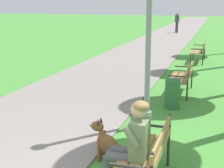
{
  "coord_description": "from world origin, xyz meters",
  "views": [
    {
      "loc": [
        1.41,
        -2.85,
        2.48
      ],
      "look_at": [
        -0.54,
        3.24,
        0.9
      ],
      "focal_mm": 53.6,
      "sensor_mm": 36.0,
      "label": 1
    }
  ],
  "objects_px": {
    "person_seated_on_near_bench": "(131,141)",
    "lamp_post_near": "(149,21)",
    "litter_bin": "(172,94)",
    "park_bench_near": "(148,152)",
    "park_bench_mid": "(183,76)",
    "dog_brown": "(111,147)",
    "pedestrian_distant": "(177,23)",
    "park_bench_far": "(200,50)"
  },
  "relations": [
    {
      "from": "litter_bin",
      "to": "park_bench_near",
      "type": "bearing_deg",
      "value": -87.46
    },
    {
      "from": "park_bench_near",
      "to": "dog_brown",
      "type": "distance_m",
      "value": 0.92
    },
    {
      "from": "park_bench_near",
      "to": "pedestrian_distant",
      "type": "relative_size",
      "value": 0.91
    },
    {
      "from": "litter_bin",
      "to": "dog_brown",
      "type": "bearing_deg",
      "value": -99.96
    },
    {
      "from": "person_seated_on_near_bench",
      "to": "lamp_post_near",
      "type": "xyz_separation_m",
      "value": [
        -0.3,
        2.4,
        1.45
      ]
    },
    {
      "from": "park_bench_mid",
      "to": "litter_bin",
      "type": "relative_size",
      "value": 2.14
    },
    {
      "from": "park_bench_far",
      "to": "litter_bin",
      "type": "xyz_separation_m",
      "value": [
        -0.21,
        -6.66,
        -0.16
      ]
    },
    {
      "from": "dog_brown",
      "to": "park_bench_mid",
      "type": "bearing_deg",
      "value": 81.83
    },
    {
      "from": "dog_brown",
      "to": "pedestrian_distant",
      "type": "bearing_deg",
      "value": 94.57
    },
    {
      "from": "park_bench_far",
      "to": "person_seated_on_near_bench",
      "type": "distance_m",
      "value": 10.39
    },
    {
      "from": "lamp_post_near",
      "to": "litter_bin",
      "type": "xyz_separation_m",
      "value": [
        0.34,
        1.33,
        -1.78
      ]
    },
    {
      "from": "person_seated_on_near_bench",
      "to": "litter_bin",
      "type": "relative_size",
      "value": 1.79
    },
    {
      "from": "park_bench_near",
      "to": "park_bench_mid",
      "type": "distance_m",
      "value": 5.01
    },
    {
      "from": "dog_brown",
      "to": "park_bench_far",
      "type": "bearing_deg",
      "value": 85.57
    },
    {
      "from": "park_bench_near",
      "to": "dog_brown",
      "type": "height_order",
      "value": "park_bench_near"
    },
    {
      "from": "park_bench_mid",
      "to": "litter_bin",
      "type": "bearing_deg",
      "value": -94.1
    },
    {
      "from": "park_bench_far",
      "to": "litter_bin",
      "type": "bearing_deg",
      "value": -91.83
    },
    {
      "from": "park_bench_mid",
      "to": "pedestrian_distant",
      "type": "bearing_deg",
      "value": 97.64
    },
    {
      "from": "park_bench_mid",
      "to": "pedestrian_distant",
      "type": "xyz_separation_m",
      "value": [
        -2.47,
        18.44,
        0.33
      ]
    },
    {
      "from": "park_bench_mid",
      "to": "lamp_post_near",
      "type": "distance_m",
      "value": 3.19
    },
    {
      "from": "park_bench_mid",
      "to": "pedestrian_distant",
      "type": "height_order",
      "value": "pedestrian_distant"
    },
    {
      "from": "park_bench_near",
      "to": "pedestrian_distant",
      "type": "xyz_separation_m",
      "value": [
        -2.53,
        23.45,
        0.33
      ]
    },
    {
      "from": "park_bench_near",
      "to": "litter_bin",
      "type": "distance_m",
      "value": 3.64
    },
    {
      "from": "park_bench_near",
      "to": "lamp_post_near",
      "type": "height_order",
      "value": "lamp_post_near"
    },
    {
      "from": "person_seated_on_near_bench",
      "to": "litter_bin",
      "type": "height_order",
      "value": "person_seated_on_near_bench"
    },
    {
      "from": "park_bench_mid",
      "to": "person_seated_on_near_bench",
      "type": "bearing_deg",
      "value": -91.63
    },
    {
      "from": "park_bench_far",
      "to": "person_seated_on_near_bench",
      "type": "relative_size",
      "value": 1.2
    },
    {
      "from": "park_bench_mid",
      "to": "lamp_post_near",
      "type": "xyz_separation_m",
      "value": [
        -0.44,
        -2.71,
        1.62
      ]
    },
    {
      "from": "person_seated_on_near_bench",
      "to": "park_bench_near",
      "type": "bearing_deg",
      "value": 24.94
    },
    {
      "from": "litter_bin",
      "to": "pedestrian_distant",
      "type": "relative_size",
      "value": 0.42
    },
    {
      "from": "park_bench_mid",
      "to": "lamp_post_near",
      "type": "relative_size",
      "value": 0.36
    },
    {
      "from": "lamp_post_near",
      "to": "pedestrian_distant",
      "type": "bearing_deg",
      "value": 95.49
    },
    {
      "from": "park_bench_far",
      "to": "pedestrian_distant",
      "type": "distance_m",
      "value": 13.42
    },
    {
      "from": "litter_bin",
      "to": "pedestrian_distant",
      "type": "xyz_separation_m",
      "value": [
        -2.37,
        19.82,
        0.49
      ]
    },
    {
      "from": "park_bench_near",
      "to": "litter_bin",
      "type": "relative_size",
      "value": 2.14
    },
    {
      "from": "dog_brown",
      "to": "pedestrian_distant",
      "type": "xyz_separation_m",
      "value": [
        -1.83,
        22.91,
        0.58
      ]
    },
    {
      "from": "park_bench_mid",
      "to": "dog_brown",
      "type": "xyz_separation_m",
      "value": [
        -0.64,
        -4.47,
        -0.25
      ]
    },
    {
      "from": "litter_bin",
      "to": "pedestrian_distant",
      "type": "height_order",
      "value": "pedestrian_distant"
    },
    {
      "from": "park_bench_near",
      "to": "park_bench_far",
      "type": "xyz_separation_m",
      "value": [
        0.05,
        10.29,
        0.0
      ]
    },
    {
      "from": "person_seated_on_near_bench",
      "to": "pedestrian_distant",
      "type": "distance_m",
      "value": 23.66
    },
    {
      "from": "park_bench_mid",
      "to": "litter_bin",
      "type": "distance_m",
      "value": 1.4
    },
    {
      "from": "person_seated_on_near_bench",
      "to": "litter_bin",
      "type": "distance_m",
      "value": 3.74
    }
  ]
}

